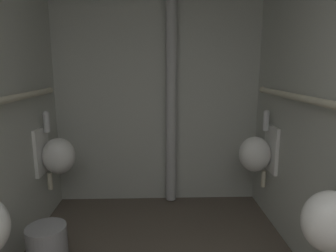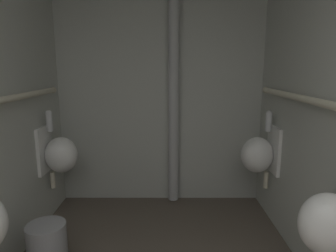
{
  "view_description": "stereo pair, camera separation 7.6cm",
  "coord_description": "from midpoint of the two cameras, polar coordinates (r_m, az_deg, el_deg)",
  "views": [
    {
      "loc": [
        0.01,
        0.25,
        1.48
      ],
      "look_at": [
        0.08,
        2.57,
        1.02
      ],
      "focal_mm": 32.02,
      "sensor_mm": 36.0,
      "label": 1
    },
    {
      "loc": [
        0.08,
        0.25,
        1.48
      ],
      "look_at": [
        0.08,
        2.57,
        1.02
      ],
      "focal_mm": 32.02,
      "sensor_mm": 36.0,
      "label": 2
    }
  ],
  "objects": [
    {
      "name": "waste_bin",
      "position": [
        2.48,
        -21.07,
        -21.0
      ],
      "size": [
        0.28,
        0.28,
        0.38
      ],
      "primitive_type": "cylinder",
      "color": "gray",
      "rests_on": "ground"
    },
    {
      "name": "urinal_right_mid",
      "position": [
        1.89,
        29.79,
        -15.62
      ],
      "size": [
        0.32,
        0.3,
        0.76
      ],
      "color": "white"
    },
    {
      "name": "urinal_right_far",
      "position": [
        2.98,
        17.73,
        -5.05
      ],
      "size": [
        0.32,
        0.3,
        0.76
      ],
      "color": "white"
    },
    {
      "name": "wall_back",
      "position": [
        3.26,
        -0.8,
        9.13
      ],
      "size": [
        2.31,
        0.06,
        2.73
      ],
      "primitive_type": "cube",
      "color": "#B7BAB0",
      "rests_on": "ground"
    },
    {
      "name": "standpipe_back_wall",
      "position": [
        3.15,
        1.81,
        9.06
      ],
      "size": [
        0.11,
        0.11,
        2.68
      ],
      "primitive_type": "cylinder",
      "color": "#B2B2B2",
      "rests_on": "ground"
    },
    {
      "name": "urinal_left_far",
      "position": [
        3.01,
        -19.36,
        -4.99
      ],
      "size": [
        0.32,
        0.3,
        0.76
      ],
      "color": "white"
    }
  ]
}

